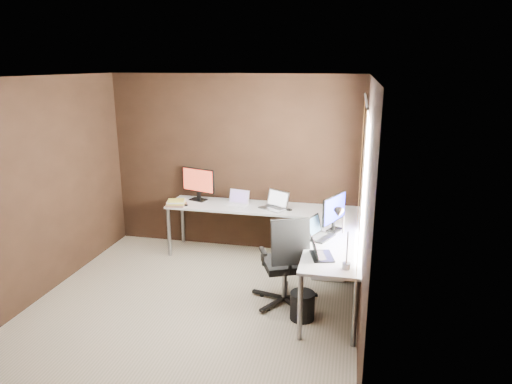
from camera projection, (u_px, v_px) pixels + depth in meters
room at (223, 197)px, 4.79m from camera, size 3.60×3.60×2.50m
desk at (284, 223)px, 5.77m from camera, size 2.65×2.25×0.73m
drawer_pedestal at (330, 251)px, 5.85m from camera, size 0.42×0.50×0.60m
monitor_left at (198, 182)px, 6.51m from camera, size 0.52×0.22×0.47m
monitor_right at (334, 210)px, 5.32m from camera, size 0.24×0.49×0.43m
laptop_white at (238, 202)px, 6.34m from camera, size 0.33×0.27×0.20m
laptop_silver at (275, 205)px, 6.18m from camera, size 0.43×0.39×0.24m
laptop_black_big at (317, 233)px, 5.16m from camera, size 0.36×0.41×0.23m
laptop_black_small at (319, 253)px, 4.62m from camera, size 0.29×0.35×0.20m
book_stack at (176, 203)px, 6.31m from camera, size 0.28×0.24×0.08m
mouse_left at (185, 205)px, 6.28m from camera, size 0.08×0.05×0.03m
mouse_corner at (289, 210)px, 6.08m from camera, size 0.08×0.06×0.03m
desk_lamp at (341, 230)px, 4.34m from camera, size 0.19×0.22×0.58m
office_chair at (285, 278)px, 5.11m from camera, size 0.60×0.64×1.06m
wastebasket at (302, 306)px, 4.83m from camera, size 0.27×0.27×0.30m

